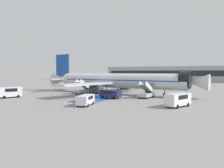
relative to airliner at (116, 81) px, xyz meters
name	(u,v)px	position (x,y,z in m)	size (l,w,h in m)	color
ground_plane	(118,94)	(0.93, -0.98, -3.48)	(600.00, 600.00, 0.00)	gray
apron_leadline_yellow	(118,94)	(0.67, -0.09, -3.47)	(0.20, 80.19, 0.01)	gold
apron_stand_patch_blue	(96,99)	(0.67, -12.24, -3.47)	(5.78, 13.56, 0.01)	#2856A8
apron_walkway_bar_0	(69,102)	(-1.73, -18.51, -3.47)	(0.44, 3.60, 0.01)	silver
apron_walkway_bar_1	(74,102)	(-0.53, -18.51, -3.47)	(0.44, 3.60, 0.01)	silver
apron_walkway_bar_2	(80,103)	(0.67, -18.51, -3.47)	(0.44, 3.60, 0.01)	silver
apron_walkway_bar_3	(85,103)	(1.87, -18.51, -3.47)	(0.44, 3.60, 0.01)	silver
airliner	(116,81)	(0.00, 0.00, 0.00)	(46.16, 34.32, 11.23)	silver
boarding_stairs_forward	(146,94)	(9.94, -5.83, -2.51)	(2.82, 5.44, 3.86)	#ADB2BA
boarding_stairs_aft	(83,90)	(-7.99, -3.41, -2.49)	(2.82, 5.44, 3.97)	#ADB2BA
fuel_tanker	(128,83)	(-4.67, 21.88, -1.77)	(10.94, 3.33, 3.38)	#38383D
service_van_0	(110,93)	(3.10, -10.12, -2.33)	(4.77, 2.45, 1.88)	#1E234C
service_van_1	(10,92)	(-17.87, -18.30, -2.07)	(3.83, 5.18, 2.37)	silver
service_van_2	(86,99)	(3.52, -21.06, -2.39)	(2.92, 5.20, 1.79)	silver
service_van_3	(178,99)	(18.13, -15.98, -2.14)	(3.86, 5.62, 2.24)	silver
ground_crew_0	(119,92)	(3.23, -5.46, -2.47)	(0.43, 0.24, 1.75)	#191E38
ground_crew_1	(113,93)	(2.14, -6.57, -2.52)	(0.36, 0.48, 1.67)	#191E38
traffic_cone_0	(108,94)	(-0.22, -4.09, -3.22)	(0.46, 0.46, 0.51)	orange
traffic_cone_1	(53,93)	(-14.34, -7.91, -3.16)	(0.57, 0.57, 0.63)	orange
terminal_building	(196,74)	(14.69, 84.95, 1.15)	(109.92, 12.10, 9.24)	#9EA3A8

